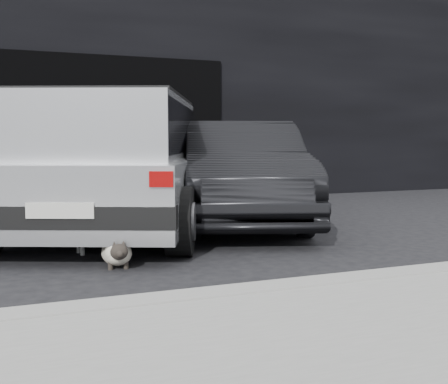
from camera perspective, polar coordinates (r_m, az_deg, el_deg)
name	(u,v)px	position (r m, az deg, el deg)	size (l,w,h in m)	color
ground	(97,245)	(6.20, -12.81, -5.26)	(80.00, 80.00, 0.00)	black
building_facade	(95,74)	(12.26, -12.93, 11.63)	(34.00, 4.00, 5.00)	black
garage_opening	(115,130)	(10.21, -10.99, 6.21)	(4.00, 0.10, 2.60)	black
curb	(299,290)	(4.09, 7.58, -9.84)	(18.00, 0.25, 0.12)	gray
sidewalk	(414,349)	(3.15, 18.78, -14.84)	(18.00, 2.20, 0.11)	gray
silver_hatchback	(114,159)	(7.00, -11.14, 3.35)	(3.59, 4.87, 1.64)	silver
second_car	(241,172)	(7.59, 1.71, 2.04)	(1.46, 4.20, 1.38)	black
cat_siamese	(117,253)	(5.10, -10.82, -6.08)	(0.33, 0.80, 0.28)	beige
cat_white	(100,234)	(5.77, -12.50, -4.21)	(0.80, 0.33, 0.37)	silver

